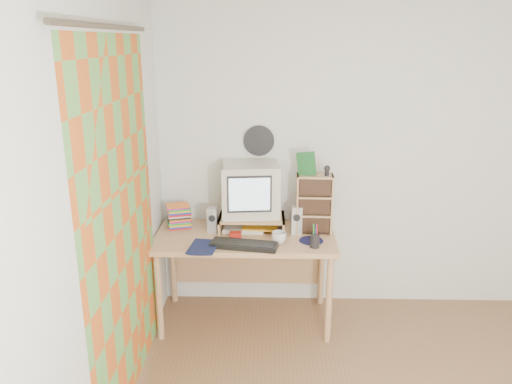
# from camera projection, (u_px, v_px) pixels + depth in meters

# --- Properties ---
(back_wall) EXTENTS (3.50, 0.00, 3.50)m
(back_wall) POSITION_uv_depth(u_px,v_px,m) (372.00, 162.00, 4.09)
(back_wall) COLOR white
(back_wall) RESTS_ON floor
(left_wall) EXTENTS (0.00, 3.50, 3.50)m
(left_wall) POSITION_uv_depth(u_px,v_px,m) (86.00, 244.00, 2.46)
(left_wall) COLOR white
(left_wall) RESTS_ON floor
(curtain) EXTENTS (0.00, 2.20, 2.20)m
(curtain) POSITION_uv_depth(u_px,v_px,m) (123.00, 228.00, 2.94)
(curtain) COLOR #C5571B
(curtain) RESTS_ON left_wall
(wall_disc) EXTENTS (0.25, 0.02, 0.25)m
(wall_disc) POSITION_uv_depth(u_px,v_px,m) (259.00, 141.00, 4.04)
(wall_disc) COLOR black
(wall_disc) RESTS_ON back_wall
(desk) EXTENTS (1.40, 0.70, 0.75)m
(desk) POSITION_uv_depth(u_px,v_px,m) (246.00, 247.00, 4.00)
(desk) COLOR tan
(desk) RESTS_ON floor
(monitor_riser) EXTENTS (0.52, 0.30, 0.12)m
(monitor_riser) POSITION_uv_depth(u_px,v_px,m) (252.00, 219.00, 3.97)
(monitor_riser) COLOR tan
(monitor_riser) RESTS_ON desk
(crt_monitor) EXTENTS (0.48, 0.48, 0.41)m
(crt_monitor) POSITION_uv_depth(u_px,v_px,m) (250.00, 189.00, 3.95)
(crt_monitor) COLOR beige
(crt_monitor) RESTS_ON monitor_riser
(speaker_left) EXTENTS (0.08, 0.08, 0.21)m
(speaker_left) POSITION_uv_depth(u_px,v_px,m) (213.00, 220.00, 3.92)
(speaker_left) COLOR #B6B5BA
(speaker_left) RESTS_ON desk
(speaker_right) EXTENTS (0.09, 0.09, 0.22)m
(speaker_right) POSITION_uv_depth(u_px,v_px,m) (296.00, 220.00, 3.91)
(speaker_right) COLOR #B6B5BA
(speaker_right) RESTS_ON desk
(keyboard) EXTENTS (0.51, 0.25, 0.03)m
(keyboard) POSITION_uv_depth(u_px,v_px,m) (244.00, 245.00, 3.67)
(keyboard) COLOR black
(keyboard) RESTS_ON desk
(dvd_stack) EXTENTS (0.21, 0.17, 0.25)m
(dvd_stack) POSITION_uv_depth(u_px,v_px,m) (179.00, 213.00, 4.02)
(dvd_stack) COLOR brown
(dvd_stack) RESTS_ON desk
(cd_rack) EXTENTS (0.29, 0.16, 0.47)m
(cd_rack) POSITION_uv_depth(u_px,v_px,m) (314.00, 204.00, 3.90)
(cd_rack) COLOR tan
(cd_rack) RESTS_ON desk
(mug) EXTENTS (0.13, 0.13, 0.09)m
(mug) POSITION_uv_depth(u_px,v_px,m) (279.00, 238.00, 3.73)
(mug) COLOR silver
(mug) RESTS_ON desk
(diary) EXTENTS (0.26, 0.21, 0.05)m
(diary) POSITION_uv_depth(u_px,v_px,m) (190.00, 245.00, 3.65)
(diary) COLOR #11173E
(diary) RESTS_ON desk
(mousepad) EXTENTS (0.22, 0.22, 0.00)m
(mousepad) POSITION_uv_depth(u_px,v_px,m) (311.00, 241.00, 3.79)
(mousepad) COLOR black
(mousepad) RESTS_ON desk
(pen_cup) EXTENTS (0.07, 0.07, 0.14)m
(pen_cup) POSITION_uv_depth(u_px,v_px,m) (315.00, 238.00, 3.65)
(pen_cup) COLOR black
(pen_cup) RESTS_ON desk
(papers) EXTENTS (0.34, 0.26, 0.04)m
(papers) POSITION_uv_depth(u_px,v_px,m) (251.00, 226.00, 4.02)
(papers) COLOR silver
(papers) RESTS_ON desk
(red_box) EXTENTS (0.09, 0.05, 0.04)m
(red_box) POSITION_uv_depth(u_px,v_px,m) (236.00, 235.00, 3.85)
(red_box) COLOR red
(red_box) RESTS_ON desk
(game_box) EXTENTS (0.14, 0.07, 0.18)m
(game_box) POSITION_uv_depth(u_px,v_px,m) (306.00, 164.00, 3.81)
(game_box) COLOR #195826
(game_box) RESTS_ON cd_rack
(webcam) EXTENTS (0.05, 0.05, 0.08)m
(webcam) POSITION_uv_depth(u_px,v_px,m) (327.00, 170.00, 3.80)
(webcam) COLOR black
(webcam) RESTS_ON cd_rack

